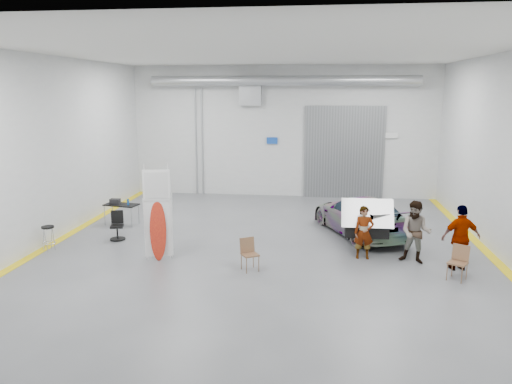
# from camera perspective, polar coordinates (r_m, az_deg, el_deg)

# --- Properties ---
(ground) EXTENTS (16.00, 16.00, 0.00)m
(ground) POSITION_cam_1_polar(r_m,az_deg,el_deg) (15.89, 0.95, -6.36)
(ground) COLOR #585A5F
(ground) RESTS_ON ground
(room_shell) EXTENTS (14.02, 16.18, 6.01)m
(room_shell) POSITION_cam_1_polar(r_m,az_deg,el_deg) (17.32, 2.59, 8.87)
(room_shell) COLOR silver
(room_shell) RESTS_ON ground
(sedan_car) EXTENTS (3.50, 4.92, 1.32)m
(sedan_car) POSITION_cam_1_polar(r_m,az_deg,el_deg) (17.54, 11.81, -2.63)
(sedan_car) COLOR white
(sedan_car) RESTS_ON ground
(person_a) EXTENTS (0.58, 0.39, 1.58)m
(person_a) POSITION_cam_1_polar(r_m,az_deg,el_deg) (15.02, 12.22, -4.55)
(person_a) COLOR #92744F
(person_a) RESTS_ON ground
(person_b) EXTENTS (1.07, 0.94, 1.82)m
(person_b) POSITION_cam_1_polar(r_m,az_deg,el_deg) (15.01, 17.80, -4.38)
(person_b) COLOR teal
(person_b) RESTS_ON ground
(person_c) EXTENTS (1.13, 0.63, 1.84)m
(person_c) POSITION_cam_1_polar(r_m,az_deg,el_deg) (14.84, 22.37, -4.85)
(person_c) COLOR brown
(person_c) RESTS_ON ground
(surfboard_display) EXTENTS (0.79, 0.34, 2.84)m
(surfboard_display) POSITION_cam_1_polar(r_m,az_deg,el_deg) (14.75, -11.35, -3.36)
(surfboard_display) COLOR white
(surfboard_display) RESTS_ON ground
(folding_chair_near) EXTENTS (0.58, 0.63, 0.89)m
(folding_chair_near) POSITION_cam_1_polar(r_m,az_deg,el_deg) (13.88, -0.69, -7.85)
(folding_chair_near) COLOR brown
(folding_chair_near) RESTS_ON ground
(folding_chair_far) EXTENTS (0.60, 0.65, 0.92)m
(folding_chair_far) POSITION_cam_1_polar(r_m,az_deg,el_deg) (14.21, 21.97, -8.22)
(folding_chair_far) COLOR brown
(folding_chair_far) RESTS_ON ground
(shop_stool) EXTENTS (0.40, 0.40, 0.78)m
(shop_stool) POSITION_cam_1_polar(r_m,az_deg,el_deg) (16.77, -22.62, -4.92)
(shop_stool) COLOR black
(shop_stool) RESTS_ON ground
(work_table) EXTENTS (1.31, 0.82, 1.00)m
(work_table) POSITION_cam_1_polar(r_m,az_deg,el_deg) (19.05, -15.32, -1.35)
(work_table) COLOR #94979D
(work_table) RESTS_ON ground
(office_chair) EXTENTS (0.51, 0.54, 0.95)m
(office_chair) POSITION_cam_1_polar(r_m,az_deg,el_deg) (17.23, -15.51, -3.91)
(office_chair) COLOR black
(office_chair) RESTS_ON ground
(trunk_lid) EXTENTS (1.54, 0.94, 0.04)m
(trunk_lid) POSITION_cam_1_polar(r_m,az_deg,el_deg) (15.42, 12.50, -2.02)
(trunk_lid) COLOR silver
(trunk_lid) RESTS_ON sedan_car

